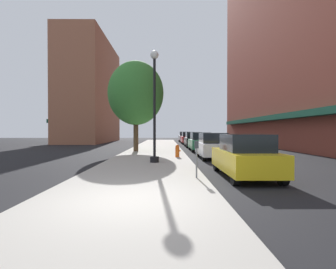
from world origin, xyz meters
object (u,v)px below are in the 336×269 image
(car_green, at_px, (200,142))
(lamppost, at_px, (154,104))
(tree_near, at_px, (136,93))
(car_silver, at_px, (184,137))
(car_black, at_px, (193,140))
(car_red, at_px, (188,138))
(parking_meter_near, at_px, (197,154))
(car_yellow, at_px, (245,156))
(fire_hydrant, at_px, (177,151))
(car_white, at_px, (213,146))

(car_green, bearing_deg, lamppost, -112.80)
(tree_near, xyz_separation_m, car_silver, (5.50, 21.31, -4.07))
(car_black, height_order, car_red, same)
(parking_meter_near, distance_m, tree_near, 13.68)
(tree_near, distance_m, car_black, 10.20)
(car_red, bearing_deg, tree_near, -109.05)
(car_yellow, bearing_deg, car_red, 89.44)
(tree_near, relative_size, car_green, 1.72)
(lamppost, relative_size, car_red, 1.37)
(lamppost, xyz_separation_m, parking_meter_near, (1.69, -4.70, -2.25))
(parking_meter_near, relative_size, tree_near, 0.18)
(car_green, xyz_separation_m, car_red, (0.00, 12.86, 0.00))
(car_silver, bearing_deg, car_green, -89.40)
(car_black, bearing_deg, tree_near, -127.60)
(fire_hydrant, relative_size, car_silver, 0.18)
(parking_meter_near, distance_m, car_green, 14.35)
(lamppost, height_order, car_yellow, lamppost)
(parking_meter_near, relative_size, car_silver, 0.30)
(parking_meter_near, relative_size, car_yellow, 0.30)
(car_green, bearing_deg, tree_near, -165.67)
(car_white, bearing_deg, tree_near, 141.28)
(lamppost, distance_m, fire_hydrant, 4.18)
(parking_meter_near, xyz_separation_m, car_black, (1.95, 20.19, -0.14))
(tree_near, bearing_deg, fire_hydrant, -57.40)
(parking_meter_near, bearing_deg, car_green, 82.19)
(parking_meter_near, relative_size, car_black, 0.30)
(car_white, distance_m, car_silver, 26.07)
(fire_hydrant, distance_m, car_green, 7.00)
(car_yellow, bearing_deg, car_white, 89.44)
(parking_meter_near, height_order, tree_near, tree_near)
(lamppost, height_order, car_green, lamppost)
(car_black, bearing_deg, parking_meter_near, -97.13)
(car_yellow, distance_m, car_black, 19.44)
(parking_meter_near, distance_m, car_silver, 33.98)
(tree_near, bearing_deg, car_black, 54.01)
(car_yellow, distance_m, car_red, 26.33)
(tree_near, distance_m, car_white, 8.33)
(car_green, relative_size, car_black, 1.00)
(car_silver, bearing_deg, parking_meter_near, -92.69)
(tree_near, bearing_deg, lamppost, -76.79)
(car_white, height_order, car_green, same)
(fire_hydrant, bearing_deg, tree_near, 122.60)
(lamppost, xyz_separation_m, fire_hydrant, (1.34, 2.91, -2.68))
(lamppost, height_order, car_silver, lamppost)
(fire_hydrant, relative_size, car_white, 0.18)
(tree_near, xyz_separation_m, car_white, (5.50, -4.76, -4.07))
(car_silver, bearing_deg, car_yellow, -89.40)
(car_black, relative_size, car_silver, 1.00)
(car_silver, bearing_deg, car_black, -89.40)
(fire_hydrant, bearing_deg, parking_meter_near, -87.38)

